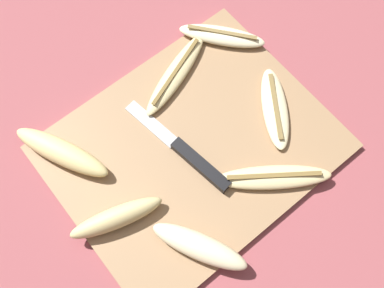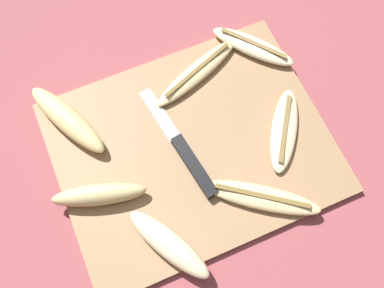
{
  "view_description": "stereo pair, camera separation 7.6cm",
  "coord_description": "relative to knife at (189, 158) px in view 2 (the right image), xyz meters",
  "views": [
    {
      "loc": [
        -0.17,
        -0.21,
        0.73
      ],
      "look_at": [
        0.0,
        0.0,
        0.02
      ],
      "focal_mm": 42.0,
      "sensor_mm": 36.0,
      "label": 1
    },
    {
      "loc": [
        -0.11,
        -0.25,
        0.73
      ],
      "look_at": [
        0.0,
        0.0,
        0.02
      ],
      "focal_mm": 42.0,
      "sensor_mm": 36.0,
      "label": 2
    }
  ],
  "objects": [
    {
      "name": "ground_plane",
      "position": [
        0.01,
        0.02,
        -0.02
      ],
      "size": [
        4.0,
        4.0,
        0.0
      ],
      "primitive_type": "plane",
      "color": "#93474C"
    },
    {
      "name": "cutting_board",
      "position": [
        0.01,
        0.02,
        -0.01
      ],
      "size": [
        0.46,
        0.37,
        0.01
      ],
      "color": "#997551",
      "rests_on": "ground_plane"
    },
    {
      "name": "knife",
      "position": [
        0.0,
        0.0,
        0.0
      ],
      "size": [
        0.05,
        0.23,
        0.02
      ],
      "rotation": [
        0.0,
        0.0,
        0.14
      ],
      "color": "black",
      "rests_on": "cutting_board"
    },
    {
      "name": "banana_bright_far",
      "position": [
        0.19,
        0.15,
        0.0
      ],
      "size": [
        0.13,
        0.15,
        0.02
      ],
      "rotation": [
        0.0,
        0.0,
        0.69
      ],
      "color": "beige",
      "rests_on": "cutting_board"
    },
    {
      "name": "banana_spotted_left",
      "position": [
        -0.16,
        -0.0,
        0.01
      ],
      "size": [
        0.16,
        0.08,
        0.04
      ],
      "rotation": [
        0.0,
        0.0,
        4.42
      ],
      "color": "#DBC684",
      "rests_on": "cutting_board"
    },
    {
      "name": "banana_ripe_center",
      "position": [
        0.08,
        -0.11,
        0.0
      ],
      "size": [
        0.18,
        0.15,
        0.02
      ],
      "rotation": [
        0.0,
        0.0,
        4.08
      ],
      "color": "beige",
      "rests_on": "cutting_board"
    },
    {
      "name": "banana_mellow_near",
      "position": [
        0.08,
        0.15,
        0.0
      ],
      "size": [
        0.19,
        0.1,
        0.02
      ],
      "rotation": [
        0.0,
        0.0,
        1.93
      ],
      "color": "beige",
      "rests_on": "cutting_board"
    },
    {
      "name": "banana_golden_short",
      "position": [
        -0.16,
        0.14,
        0.01
      ],
      "size": [
        0.11,
        0.18,
        0.04
      ],
      "rotation": [
        0.0,
        0.0,
        0.43
      ],
      "color": "#EDD689",
      "rests_on": "cutting_board"
    },
    {
      "name": "banana_cream_curved",
      "position": [
        0.17,
        -0.02,
        0.0
      ],
      "size": [
        0.13,
        0.15,
        0.02
      ],
      "rotation": [
        0.0,
        0.0,
        5.68
      ],
      "color": "beige",
      "rests_on": "cutting_board"
    },
    {
      "name": "banana_pale_long",
      "position": [
        -0.08,
        -0.12,
        0.01
      ],
      "size": [
        0.11,
        0.16,
        0.03
      ],
      "rotation": [
        0.0,
        0.0,
        3.62
      ],
      "color": "beige",
      "rests_on": "cutting_board"
    }
  ]
}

